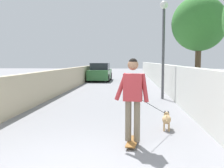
{
  "coord_description": "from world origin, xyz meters",
  "views": [
    {
      "loc": [
        -3.92,
        -0.85,
        1.75
      ],
      "look_at": [
        4.46,
        -0.27,
        1.0
      ],
      "focal_mm": 42.36,
      "sensor_mm": 36.0,
      "label": 1
    }
  ],
  "objects_px": {
    "tree_right_mid": "(199,24)",
    "skateboard": "(132,142)",
    "lamp_post": "(164,33)",
    "person_skateboarder": "(133,93)",
    "car_near": "(100,73)",
    "dog": "(166,119)"
  },
  "relations": [
    {
      "from": "tree_right_mid",
      "to": "lamp_post",
      "type": "xyz_separation_m",
      "value": [
        0.7,
        1.37,
        -0.26
      ]
    },
    {
      "from": "tree_right_mid",
      "to": "dog",
      "type": "bearing_deg",
      "value": 157.9
    },
    {
      "from": "car_near",
      "to": "person_skateboarder",
      "type": "bearing_deg",
      "value": -171.32
    },
    {
      "from": "tree_right_mid",
      "to": "skateboard",
      "type": "xyz_separation_m",
      "value": [
        -6.04,
        2.8,
        -3.19
      ]
    },
    {
      "from": "tree_right_mid",
      "to": "person_skateboarder",
      "type": "relative_size",
      "value": 2.59
    },
    {
      "from": "dog",
      "to": "person_skateboarder",
      "type": "bearing_deg",
      "value": 145.82
    },
    {
      "from": "person_skateboarder",
      "to": "car_near",
      "type": "relative_size",
      "value": 0.4
    },
    {
      "from": "lamp_post",
      "to": "skateboard",
      "type": "relative_size",
      "value": 5.36
    },
    {
      "from": "tree_right_mid",
      "to": "dog",
      "type": "height_order",
      "value": "tree_right_mid"
    },
    {
      "from": "dog",
      "to": "car_near",
      "type": "xyz_separation_m",
      "value": [
        16.02,
        3.51,
        0.44
      ]
    },
    {
      "from": "skateboard",
      "to": "car_near",
      "type": "xyz_separation_m",
      "value": [
        17.3,
        2.64,
        0.65
      ]
    },
    {
      "from": "lamp_post",
      "to": "skateboard",
      "type": "xyz_separation_m",
      "value": [
        -6.74,
        1.43,
        -2.93
      ]
    },
    {
      "from": "skateboard",
      "to": "person_skateboarder",
      "type": "xyz_separation_m",
      "value": [
        0.0,
        0.0,
        1.02
      ]
    },
    {
      "from": "tree_right_mid",
      "to": "car_near",
      "type": "bearing_deg",
      "value": 25.79
    },
    {
      "from": "dog",
      "to": "tree_right_mid",
      "type": "bearing_deg",
      "value": -22.1
    },
    {
      "from": "tree_right_mid",
      "to": "car_near",
      "type": "xyz_separation_m",
      "value": [
        11.26,
        5.44,
        -2.54
      ]
    },
    {
      "from": "lamp_post",
      "to": "skateboard",
      "type": "bearing_deg",
      "value": 168.03
    },
    {
      "from": "person_skateboarder",
      "to": "dog",
      "type": "height_order",
      "value": "person_skateboarder"
    },
    {
      "from": "person_skateboarder",
      "to": "car_near",
      "type": "xyz_separation_m",
      "value": [
        17.3,
        2.64,
        -0.37
      ]
    },
    {
      "from": "lamp_post",
      "to": "tree_right_mid",
      "type": "bearing_deg",
      "value": -117.1
    },
    {
      "from": "tree_right_mid",
      "to": "dog",
      "type": "xyz_separation_m",
      "value": [
        -4.76,
        1.93,
        -2.98
      ]
    },
    {
      "from": "tree_right_mid",
      "to": "car_near",
      "type": "height_order",
      "value": "tree_right_mid"
    }
  ]
}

